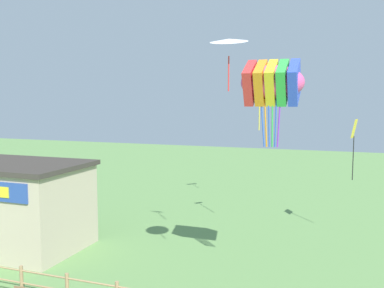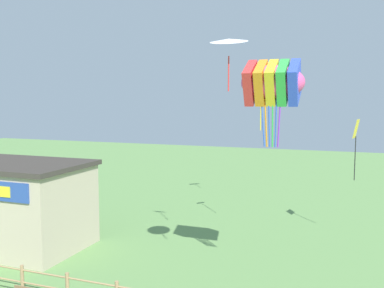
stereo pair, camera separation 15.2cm
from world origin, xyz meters
The scene contains 5 objects.
seaside_building centered at (-11.18, 10.17, 2.25)m, with size 8.26×4.92×4.47m.
kite_rainbow_parafoil centered at (2.65, 9.33, 8.33)m, with size 2.45×1.83×3.36m.
kite_red_diamond centered at (0.95, 15.64, 8.36)m, with size 0.74×0.75×3.31m.
kite_white_delta centered at (1.32, 7.88, 9.78)m, with size 1.53×1.52×2.01m.
kite_yellow_diamond centered at (5.77, 17.58, 5.68)m, with size 0.36×0.77×3.33m.
Camera 2 is at (5.50, -7.08, 7.69)m, focal length 40.00 mm.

